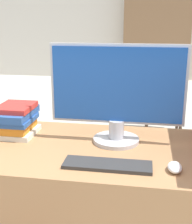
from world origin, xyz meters
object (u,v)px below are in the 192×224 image
(keyboard, at_px, (108,165))
(far_chair, at_px, (164,92))
(book_stack, at_px, (18,119))
(mouse, at_px, (175,167))
(monitor, at_px, (117,93))

(keyboard, bearing_deg, far_chair, 81.84)
(book_stack, distance_m, far_chair, 2.41)
(keyboard, bearing_deg, book_stack, 149.71)
(keyboard, relative_size, mouse, 4.09)
(monitor, distance_m, keyboard, 0.38)
(monitor, xyz_separation_m, mouse, (0.27, -0.28, -0.24))
(far_chair, bearing_deg, monitor, -83.79)
(keyboard, distance_m, book_stack, 0.61)
(monitor, height_order, mouse, monitor)
(monitor, relative_size, book_stack, 2.46)
(book_stack, relative_size, far_chair, 0.30)
(book_stack, bearing_deg, mouse, -20.71)
(monitor, xyz_separation_m, keyboard, (-0.01, -0.28, -0.25))
(mouse, height_order, book_stack, book_stack)
(keyboard, relative_size, far_chair, 0.42)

